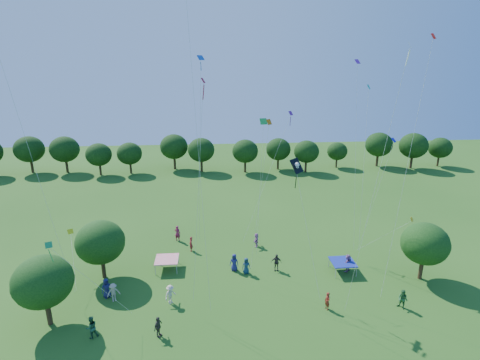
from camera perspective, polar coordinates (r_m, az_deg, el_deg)
name	(u,v)px	position (r m, az deg, el deg)	size (l,w,h in m)	color
near_tree_west	(43,282)	(32.16, -27.81, -13.54)	(4.34, 4.34, 5.67)	#422B19
near_tree_north	(100,242)	(36.73, -20.51, -8.87)	(4.40, 4.40, 5.60)	#422B19
near_tree_east	(425,244)	(38.14, 26.37, -8.70)	(4.21, 4.21, 5.48)	#422B19
treeline	(212,149)	(69.08, -4.27, 4.68)	(88.01, 8.77, 6.77)	#422B19
tent_red_stripe	(167,259)	(37.64, -11.09, -11.78)	(2.20, 2.20, 1.10)	red
tent_blue	(343,262)	(37.82, 15.39, -11.96)	(2.20, 2.20, 1.10)	navy
crowd_person_0	(246,266)	(36.37, 0.94, -12.94)	(0.80, 0.43, 1.61)	#1A344D
crowd_person_1	(327,301)	(32.58, 13.16, -17.53)	(0.57, 0.36, 1.52)	maroon
crowd_person_2	(91,327)	(31.05, -21.70, -20.13)	(0.85, 0.46, 1.73)	#224F34
crowd_person_3	(170,294)	(32.92, -10.58, -16.76)	(1.10, 0.50, 1.69)	beige
crowd_person_4	(158,327)	(29.84, -12.37, -21.02)	(0.96, 0.43, 1.63)	#3E3931
crowd_person_5	(348,263)	(38.13, 16.09, -12.04)	(1.64, 0.59, 1.76)	#845089
crowd_person_6	(106,288)	(34.99, -19.68, -15.25)	(0.87, 0.47, 1.77)	#1B1D51
crowd_person_7	(191,244)	(40.65, -7.49, -9.65)	(0.60, 0.39, 1.61)	maroon
crowd_person_8	(403,299)	(34.50, 23.54, -16.35)	(0.82, 0.44, 1.66)	#2A6231
crowd_person_9	(113,292)	(34.36, -18.72, -15.92)	(1.08, 0.48, 1.65)	#AB9C89
crowd_person_10	(276,262)	(36.99, 5.55, -12.38)	(1.01, 0.46, 1.72)	#3C3430
crowd_person_11	(256,240)	(41.29, 2.51, -9.11)	(1.44, 0.52, 1.55)	#A862A1
crowd_person_12	(234,262)	(36.80, -0.89, -12.45)	(0.85, 0.46, 1.73)	navy
crowd_person_13	(177,233)	(43.04, -9.51, -8.00)	(0.67, 0.43, 1.81)	maroon
pirate_kite	(297,167)	(30.69, 8.70, 1.92)	(2.11, 4.65, 10.44)	black
red_high_kite	(188,17)	(27.69, -7.98, 23.37)	(1.69, 4.52, 26.46)	red
small_kite_0	(416,123)	(30.54, 25.22, 7.82)	(2.72, 2.38, 19.86)	red
small_kite_1	(264,159)	(31.69, 3.75, 3.22)	(1.75, 0.75, 13.46)	#D2640B
small_kite_2	(71,240)	(37.84, -24.34, -8.28)	(2.15, 5.49, 3.14)	yellow
small_kite_3	(69,264)	(26.22, -24.56, -11.53)	(3.79, 3.69, 7.73)	#188442
small_kite_4	(384,170)	(35.18, 21.09, 1.38)	(1.19, 3.01, 11.87)	#1913BE
small_kite_5	(356,110)	(38.92, 17.33, 10.10)	(0.67, 4.60, 18.24)	purple
small_kite_6	(384,151)	(24.28, 21.10, 4.10)	(1.07, 3.23, 18.92)	white
small_kite_7	(366,131)	(38.15, 18.64, 7.06)	(0.82, 3.08, 15.95)	#0CB79D
small_kite_8	(200,145)	(27.47, -6.05, 5.28)	(1.42, 1.93, 16.88)	red
small_kite_9	(399,227)	(36.49, 23.07, -6.58)	(3.15, 4.20, 5.15)	#FFB50D
small_kite_10	(21,126)	(29.58, -30.35, 7.17)	(2.37, 1.62, 20.14)	orange
small_kite_11	(262,146)	(34.23, 3.40, 5.26)	(0.90, 0.94, 13.14)	green
small_kite_12	(200,99)	(37.14, -6.06, 12.13)	(1.07, 1.77, 18.60)	#124DB4
small_kite_13	(281,140)	(40.42, 6.29, 6.05)	(5.82, 4.70, 12.98)	#6D1685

